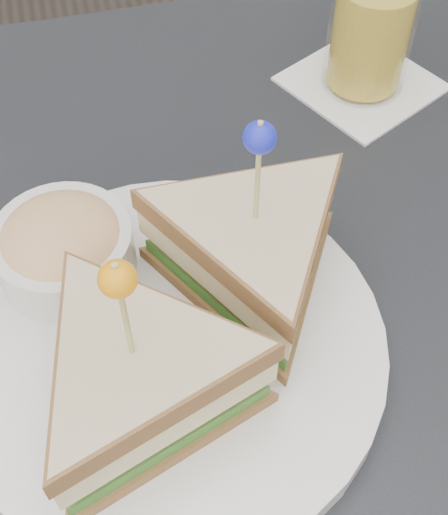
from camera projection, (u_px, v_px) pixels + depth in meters
table at (215, 361)px, 0.59m from camera, size 0.80×0.80×0.75m
plate_meal at (178, 314)px, 0.47m from camera, size 0.36×0.35×0.18m
drink_set at (373, 22)px, 0.64m from camera, size 0.17×0.17×0.16m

